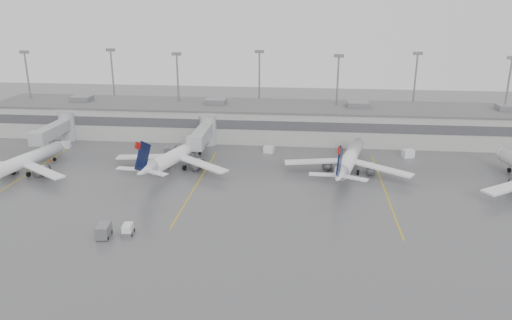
# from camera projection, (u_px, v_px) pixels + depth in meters

# --- Properties ---
(ground) EXTENTS (260.00, 260.00, 0.00)m
(ground) POSITION_uv_depth(u_px,v_px,m) (283.00, 248.00, 70.58)
(ground) COLOR #4D4D50
(ground) RESTS_ON ground
(terminal) EXTENTS (152.00, 17.00, 9.45)m
(terminal) POSITION_uv_depth(u_px,v_px,m) (295.00, 122.00, 124.04)
(terminal) COLOR #AAAAA5
(terminal) RESTS_ON ground
(light_masts) EXTENTS (142.40, 8.00, 20.60)m
(light_masts) POSITION_uv_depth(u_px,v_px,m) (297.00, 86.00, 127.03)
(light_masts) COLOR gray
(light_masts) RESTS_ON ground
(jet_bridge_left) EXTENTS (4.00, 17.20, 7.00)m
(jet_bridge_left) POSITION_uv_depth(u_px,v_px,m) (59.00, 129.00, 118.07)
(jet_bridge_left) COLOR #999B9E
(jet_bridge_left) RESTS_ON ground
(jet_bridge_right) EXTENTS (4.00, 17.20, 7.00)m
(jet_bridge_right) POSITION_uv_depth(u_px,v_px,m) (205.00, 133.00, 114.59)
(jet_bridge_right) COLOR #999B9E
(jet_bridge_right) RESTS_ON ground
(stand_markings) EXTENTS (105.25, 40.00, 0.01)m
(stand_markings) POSITION_uv_depth(u_px,v_px,m) (289.00, 186.00, 93.25)
(stand_markings) COLOR gold
(stand_markings) RESTS_ON ground
(jet_far_left) EXTENTS (23.49, 26.62, 8.73)m
(jet_far_left) POSITION_uv_depth(u_px,v_px,m) (21.00, 162.00, 98.49)
(jet_far_left) COLOR white
(jet_far_left) RESTS_ON ground
(jet_mid_left) EXTENTS (24.60, 27.97, 9.29)m
(jet_mid_left) POSITION_uv_depth(u_px,v_px,m) (177.00, 155.00, 102.27)
(jet_mid_left) COLOR white
(jet_mid_left) RESTS_ON ground
(jet_mid_right) EXTENTS (24.96, 28.29, 9.29)m
(jet_mid_right) POSITION_uv_depth(u_px,v_px,m) (349.00, 159.00, 99.60)
(jet_mid_right) COLOR white
(jet_mid_right) RESTS_ON ground
(baggage_tug) EXTENTS (1.90, 2.67, 1.61)m
(baggage_tug) POSITION_uv_depth(u_px,v_px,m) (128.00, 230.00, 74.36)
(baggage_tug) COLOR white
(baggage_tug) RESTS_ON ground
(baggage_cart) EXTENTS (2.11, 3.24, 1.96)m
(baggage_cart) POSITION_uv_depth(u_px,v_px,m) (104.00, 231.00, 73.42)
(baggage_cart) COLOR slate
(baggage_cart) RESTS_ON ground
(gse_uld_a) EXTENTS (2.31, 1.65, 1.55)m
(gse_uld_a) POSITION_uv_depth(u_px,v_px,m) (65.00, 145.00, 116.75)
(gse_uld_a) COLOR white
(gse_uld_a) RESTS_ON ground
(gse_uld_b) EXTENTS (2.42, 1.94, 1.50)m
(gse_uld_b) POSITION_uv_depth(u_px,v_px,m) (269.00, 150.00, 113.05)
(gse_uld_b) COLOR white
(gse_uld_b) RESTS_ON ground
(gse_uld_c) EXTENTS (2.86, 2.38, 1.73)m
(gse_uld_c) POSITION_uv_depth(u_px,v_px,m) (408.00, 154.00, 109.77)
(gse_uld_c) COLOR white
(gse_uld_c) RESTS_ON ground
(gse_loader) EXTENTS (2.29, 3.53, 2.15)m
(gse_loader) POSITION_uv_depth(u_px,v_px,m) (170.00, 151.00, 110.93)
(gse_loader) COLOR slate
(gse_loader) RESTS_ON ground
(cone_a) EXTENTS (0.51, 0.51, 0.80)m
(cone_a) POSITION_uv_depth(u_px,v_px,m) (49.00, 160.00, 107.16)
(cone_a) COLOR #F83B05
(cone_a) RESTS_ON ground
(cone_b) EXTENTS (0.42, 0.42, 0.67)m
(cone_b) POSITION_uv_depth(u_px,v_px,m) (196.00, 161.00, 106.29)
(cone_b) COLOR #F83B05
(cone_b) RESTS_ON ground
(cone_c) EXTENTS (0.39, 0.39, 0.62)m
(cone_c) POSITION_uv_depth(u_px,v_px,m) (339.00, 161.00, 106.55)
(cone_c) COLOR #F83B05
(cone_c) RESTS_ON ground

